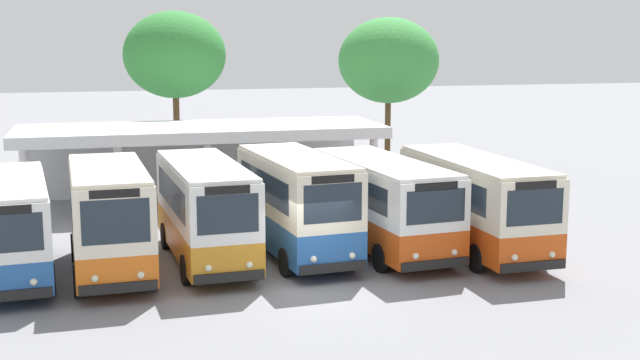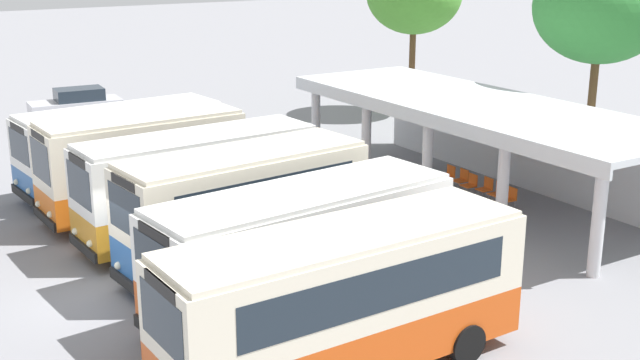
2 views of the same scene
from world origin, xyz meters
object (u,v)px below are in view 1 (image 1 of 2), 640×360
(city_bus_fifth_blue, at_px, (383,201))
(waiting_chair_end_by_column, at_px, (177,193))
(city_bus_second_in_row, at_px, (110,216))
(waiting_chair_middle_seat, at_px, (207,192))
(waiting_chair_far_end_seat, at_px, (249,190))
(city_bus_fourth_amber, at_px, (296,202))
(waiting_chair_fourth_seat, at_px, (221,191))
(waiting_chair_fifth_seat, at_px, (235,190))
(city_bus_nearest_orange, at_px, (7,224))
(city_bus_middle_cream, at_px, (205,208))
(waiting_chair_second_from_end, at_px, (192,192))
(city_bus_far_end_green, at_px, (474,200))

(city_bus_fifth_blue, xyz_separation_m, waiting_chair_end_by_column, (-6.06, 9.77, -1.21))
(city_bus_second_in_row, distance_m, waiting_chair_end_by_column, 10.95)
(waiting_chair_middle_seat, relative_size, waiting_chair_far_end_seat, 1.00)
(city_bus_fourth_amber, relative_size, waiting_chair_fourth_seat, 8.20)
(city_bus_fifth_blue, bearing_deg, waiting_chair_fifth_seat, 109.82)
(city_bus_nearest_orange, height_order, city_bus_fourth_amber, city_bus_fourth_amber)
(city_bus_middle_cream, bearing_deg, city_bus_fourth_amber, -0.27)
(waiting_chair_end_by_column, height_order, waiting_chair_second_from_end, same)
(city_bus_far_end_green, bearing_deg, city_bus_fifth_blue, 165.40)
(city_bus_second_in_row, bearing_deg, city_bus_fifth_blue, 4.43)
(waiting_chair_end_by_column, distance_m, waiting_chair_middle_seat, 1.26)
(city_bus_fourth_amber, height_order, waiting_chair_end_by_column, city_bus_fourth_amber)
(waiting_chair_fourth_seat, bearing_deg, city_bus_far_end_green, -55.99)
(waiting_chair_middle_seat, bearing_deg, city_bus_middle_cream, -97.07)
(city_bus_nearest_orange, height_order, waiting_chair_middle_seat, city_bus_nearest_orange)
(city_bus_far_end_green, xyz_separation_m, waiting_chair_fourth_seat, (-7.16, 10.62, -1.25))
(city_bus_far_end_green, xyz_separation_m, waiting_chair_far_end_seat, (-5.90, 10.49, -1.25))
(city_bus_far_end_green, distance_m, waiting_chair_second_from_end, 13.62)
(waiting_chair_middle_seat, bearing_deg, city_bus_fourth_amber, -79.54)
(city_bus_fifth_blue, height_order, waiting_chair_fourth_seat, city_bus_fifth_blue)
(waiting_chair_end_by_column, relative_size, waiting_chair_second_from_end, 1.00)
(city_bus_nearest_orange, xyz_separation_m, waiting_chair_far_end_seat, (9.09, 10.09, -1.18))
(city_bus_middle_cream, distance_m, waiting_chair_second_from_end, 9.96)
(waiting_chair_second_from_end, bearing_deg, city_bus_nearest_orange, -122.75)
(city_bus_second_in_row, xyz_separation_m, waiting_chair_end_by_column, (2.94, 10.46, -1.33))
(city_bus_fourth_amber, xyz_separation_m, waiting_chair_middle_seat, (-1.80, 9.73, -1.35))
(waiting_chair_fifth_seat, relative_size, waiting_chair_far_end_seat, 1.00)
(waiting_chair_end_by_column, distance_m, waiting_chair_far_end_seat, 3.15)
(waiting_chair_end_by_column, xyz_separation_m, waiting_chair_second_from_end, (0.63, 0.08, 0.00))
(city_bus_fifth_blue, distance_m, waiting_chair_end_by_column, 11.56)
(city_bus_fifth_blue, relative_size, waiting_chair_second_from_end, 9.25)
(city_bus_fifth_blue, bearing_deg, city_bus_fourth_amber, -179.31)
(waiting_chair_end_by_column, bearing_deg, waiting_chair_fifth_seat, 0.86)
(waiting_chair_fifth_seat, bearing_deg, city_bus_second_in_row, -117.49)
(waiting_chair_fifth_seat, distance_m, waiting_chair_far_end_seat, 0.64)
(city_bus_fourth_amber, bearing_deg, waiting_chair_middle_seat, 100.46)
(city_bus_second_in_row, relative_size, city_bus_far_end_green, 0.82)
(waiting_chair_end_by_column, height_order, waiting_chair_middle_seat, same)
(city_bus_fifth_blue, distance_m, waiting_chair_middle_seat, 10.88)
(waiting_chair_end_by_column, distance_m, waiting_chair_fifth_seat, 2.52)
(city_bus_second_in_row, relative_size, city_bus_fourth_amber, 0.94)
(waiting_chair_fifth_seat, xyz_separation_m, waiting_chair_far_end_seat, (0.63, -0.09, 0.00))
(waiting_chair_fourth_seat, xyz_separation_m, waiting_chair_fifth_seat, (0.63, -0.03, 0.00))
(city_bus_middle_cream, bearing_deg, waiting_chair_fifth_seat, 75.92)
(city_bus_second_in_row, height_order, city_bus_far_end_green, city_bus_second_in_row)
(waiting_chair_second_from_end, bearing_deg, city_bus_far_end_green, -51.59)
(waiting_chair_fifth_seat, bearing_deg, city_bus_nearest_orange, -129.73)
(city_bus_second_in_row, height_order, city_bus_fifth_blue, city_bus_second_in_row)
(city_bus_fourth_amber, xyz_separation_m, waiting_chair_second_from_end, (-2.43, 9.88, -1.35))
(waiting_chair_far_end_seat, bearing_deg, city_bus_middle_cream, -107.64)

